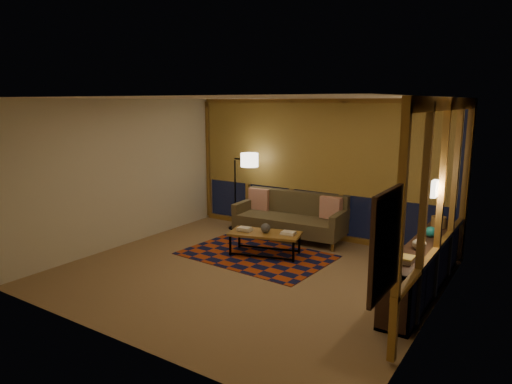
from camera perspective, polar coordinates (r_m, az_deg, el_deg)
The scene contains 21 objects.
floor at distance 7.29m, azimuth -1.19°, elevation -10.06°, with size 5.50×5.00×0.01m, color #9D774D.
ceiling at distance 6.79m, azimuth -1.28°, elevation 11.69°, with size 5.50×5.00×0.01m, color #F6E8CE.
walls at distance 6.91m, azimuth -1.23°, elevation 0.42°, with size 5.51×5.01×2.70m.
window_wall_back at distance 8.99m, azimuth 7.55°, elevation 2.85°, with size 5.30×0.16×2.60m, color olive, non-canonical shape.
window_wall_right at distance 6.44m, azimuth 22.11°, elevation -1.22°, with size 0.16×3.70×2.60m, color olive, non-canonical shape.
wall_art at distance 4.09m, azimuth 15.79°, elevation -6.19°, with size 0.06×0.74×0.94m, color red, non-canonical shape.
wall_sconce at distance 6.27m, azimuth 21.44°, elevation 0.38°, with size 0.12×0.18×0.22m, color #F6E8C7, non-canonical shape.
sofa at distance 8.95m, azimuth 4.25°, elevation -3.08°, with size 2.14×0.87×0.88m, color #474022, non-canonical shape.
pillow_left at distance 9.45m, azimuth 0.42°, elevation -0.90°, with size 0.44×0.15×0.44m, color #CA421D, non-canonical shape.
pillow_right at distance 8.78m, azimuth 9.34°, elevation -2.06°, with size 0.42×0.14×0.42m, color #CA421D, non-canonical shape.
area_rug at distance 8.07m, azimuth 0.03°, elevation -7.87°, with size 2.49×1.66×0.01m, color #9A340E.
coffee_table at distance 8.02m, azimuth 1.14°, elevation -6.49°, with size 1.22×0.56×0.41m, color olive, non-canonical shape.
book_stack_a at distance 8.05m, azimuth -1.42°, elevation -4.67°, with size 0.22×0.18×0.07m, color #F0E3C8, non-canonical shape.
book_stack_b at distance 7.88m, azimuth 4.07°, elevation -5.10°, with size 0.27×0.21×0.05m, color #F0E3C8, non-canonical shape.
ceramic_pot at distance 7.93m, azimuth 1.21°, elevation -4.51°, with size 0.17×0.17×0.17m, color black.
floor_lamp at distance 9.54m, azimuth -2.63°, elevation 0.18°, with size 0.55×0.36×1.64m, color black, non-canonical shape.
bookshelf at distance 6.90m, azimuth 20.23°, elevation -8.78°, with size 0.40×2.94×0.73m, color black, non-canonical shape.
basket at distance 7.62m, azimuth 21.86°, elevation -3.49°, with size 0.22×0.22×0.17m, color #9F6635.
teal_bowl at distance 7.03m, azimuth 20.99°, elevation -4.68°, with size 0.15×0.15×0.15m, color #167672.
vase at distance 6.42m, azimuth 19.75°, elevation -5.91°, with size 0.18×0.18×0.19m, color tan.
shelf_book_stack at distance 5.87m, azimuth 18.29°, elevation -8.04°, with size 0.15×0.22×0.06m, color #F0E3C8, non-canonical shape.
Camera 1 is at (3.84, -5.60, 2.65)m, focal length 32.00 mm.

